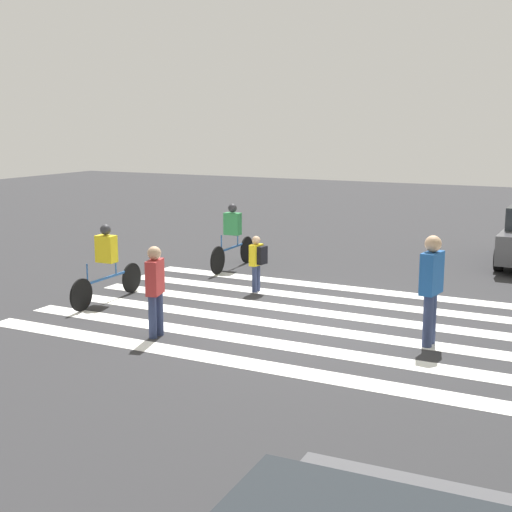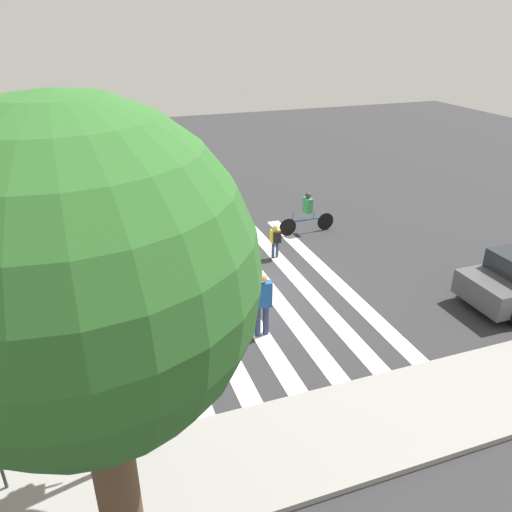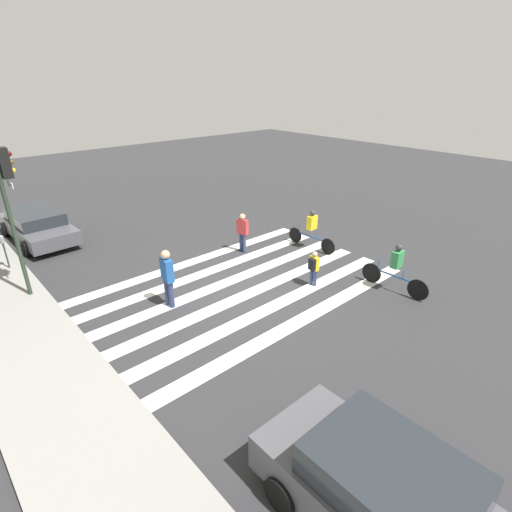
{
  "view_description": "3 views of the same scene",
  "coord_description": "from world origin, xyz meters",
  "px_view_note": "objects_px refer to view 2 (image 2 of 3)",
  "views": [
    {
      "loc": [
        11.91,
        4.97,
        3.65
      ],
      "look_at": [
        0.72,
        -0.68,
        1.27
      ],
      "focal_mm": 50.0,
      "sensor_mm": 36.0,
      "label": 1
    },
    {
      "loc": [
        4.35,
        12.71,
        7.57
      ],
      "look_at": [
        -0.32,
        -0.37,
        0.9
      ],
      "focal_mm": 35.0,
      "sensor_mm": 36.0,
      "label": 2
    },
    {
      "loc": [
        -9.04,
        7.46,
        6.43
      ],
      "look_at": [
        -0.18,
        -0.48,
        1.02
      ],
      "focal_mm": 28.0,
      "sensor_mm": 36.0,
      "label": 3
    }
  ],
  "objects_px": {
    "traffic_light": "(134,298)",
    "cyclist_near_curb": "(307,212)",
    "pedestrian_adult_yellow_jacket": "(276,239)",
    "cyclist_far_lane": "(198,219)",
    "pedestrian_adult_blue_shirt": "(167,249)",
    "pedestrian_child_with_backpack": "(262,301)",
    "street_tree": "(82,282)"
  },
  "relations": [
    {
      "from": "pedestrian_adult_yellow_jacket",
      "to": "cyclist_far_lane",
      "type": "height_order",
      "value": "cyclist_far_lane"
    },
    {
      "from": "traffic_light",
      "to": "cyclist_near_curb",
      "type": "bearing_deg",
      "value": -129.91
    },
    {
      "from": "pedestrian_child_with_backpack",
      "to": "cyclist_far_lane",
      "type": "bearing_deg",
      "value": -81.26
    },
    {
      "from": "pedestrian_adult_yellow_jacket",
      "to": "cyclist_near_curb",
      "type": "relative_size",
      "value": 0.53
    },
    {
      "from": "pedestrian_child_with_backpack",
      "to": "cyclist_far_lane",
      "type": "distance_m",
      "value": 6.58
    },
    {
      "from": "traffic_light",
      "to": "pedestrian_child_with_backpack",
      "type": "xyz_separation_m",
      "value": [
        -3.34,
        -2.91,
        -2.34
      ]
    },
    {
      "from": "pedestrian_adult_blue_shirt",
      "to": "cyclist_near_curb",
      "type": "bearing_deg",
      "value": 0.44
    },
    {
      "from": "traffic_light",
      "to": "cyclist_near_curb",
      "type": "height_order",
      "value": "traffic_light"
    },
    {
      "from": "pedestrian_child_with_backpack",
      "to": "cyclist_near_curb",
      "type": "relative_size",
      "value": 0.79
    },
    {
      "from": "street_tree",
      "to": "pedestrian_adult_yellow_jacket",
      "type": "xyz_separation_m",
      "value": [
        -6.08,
        -9.08,
        -4.1
      ]
    },
    {
      "from": "traffic_light",
      "to": "cyclist_near_curb",
      "type": "relative_size",
      "value": 2.09
    },
    {
      "from": "traffic_light",
      "to": "street_tree",
      "type": "distance_m",
      "value": 2.52
    },
    {
      "from": "pedestrian_adult_blue_shirt",
      "to": "cyclist_far_lane",
      "type": "bearing_deg",
      "value": 40.08
    },
    {
      "from": "cyclist_far_lane",
      "to": "cyclist_near_curb",
      "type": "xyz_separation_m",
      "value": [
        -4.11,
        0.67,
        0.0
      ]
    },
    {
      "from": "street_tree",
      "to": "pedestrian_child_with_backpack",
      "type": "xyz_separation_m",
      "value": [
        -4.02,
        -4.87,
        -3.78
      ]
    },
    {
      "from": "pedestrian_adult_blue_shirt",
      "to": "street_tree",
      "type": "bearing_deg",
      "value": -119.88
    },
    {
      "from": "pedestrian_adult_yellow_jacket",
      "to": "cyclist_far_lane",
      "type": "xyz_separation_m",
      "value": [
        2.14,
        -2.36,
        0.15
      ]
    },
    {
      "from": "street_tree",
      "to": "cyclist_near_curb",
      "type": "xyz_separation_m",
      "value": [
        -8.06,
        -10.77,
        -3.95
      ]
    },
    {
      "from": "street_tree",
      "to": "cyclist_far_lane",
      "type": "height_order",
      "value": "street_tree"
    },
    {
      "from": "pedestrian_child_with_backpack",
      "to": "cyclist_far_lane",
      "type": "relative_size",
      "value": 0.79
    },
    {
      "from": "street_tree",
      "to": "pedestrian_adult_blue_shirt",
      "type": "height_order",
      "value": "street_tree"
    },
    {
      "from": "street_tree",
      "to": "pedestrian_adult_yellow_jacket",
      "type": "distance_m",
      "value": 11.67
    },
    {
      "from": "pedestrian_child_with_backpack",
      "to": "pedestrian_adult_blue_shirt",
      "type": "xyz_separation_m",
      "value": [
        1.65,
        -4.29,
        -0.15
      ]
    },
    {
      "from": "pedestrian_child_with_backpack",
      "to": "pedestrian_adult_blue_shirt",
      "type": "distance_m",
      "value": 4.6
    },
    {
      "from": "cyclist_far_lane",
      "to": "pedestrian_adult_blue_shirt",
      "type": "bearing_deg",
      "value": 53.66
    },
    {
      "from": "street_tree",
      "to": "cyclist_far_lane",
      "type": "distance_m",
      "value": 12.73
    },
    {
      "from": "pedestrian_child_with_backpack",
      "to": "cyclist_far_lane",
      "type": "xyz_separation_m",
      "value": [
        0.08,
        -6.57,
        -0.17
      ]
    },
    {
      "from": "traffic_light",
      "to": "cyclist_near_curb",
      "type": "xyz_separation_m",
      "value": [
        -7.37,
        -8.81,
        -2.51
      ]
    },
    {
      "from": "pedestrian_adult_yellow_jacket",
      "to": "cyclist_near_curb",
      "type": "height_order",
      "value": "cyclist_near_curb"
    },
    {
      "from": "cyclist_far_lane",
      "to": "traffic_light",
      "type": "bearing_deg",
      "value": 69.26
    },
    {
      "from": "street_tree",
      "to": "pedestrian_adult_yellow_jacket",
      "type": "height_order",
      "value": "street_tree"
    },
    {
      "from": "street_tree",
      "to": "cyclist_far_lane",
      "type": "bearing_deg",
      "value": -109.03
    }
  ]
}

